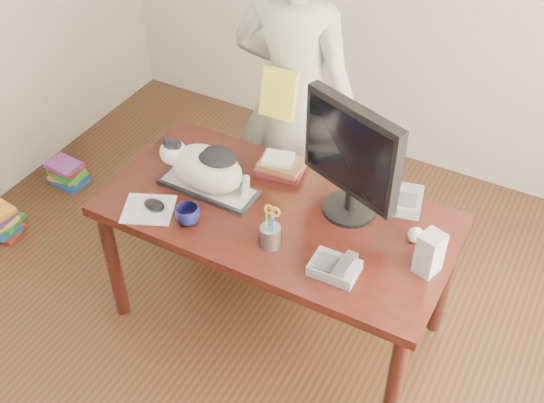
{
  "coord_description": "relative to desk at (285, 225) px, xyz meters",
  "views": [
    {
      "loc": [
        1.07,
        -1.42,
        2.81
      ],
      "look_at": [
        0.0,
        0.55,
        0.85
      ],
      "focal_mm": 45.0,
      "sensor_mm": 36.0,
      "label": 1
    }
  ],
  "objects": [
    {
      "name": "calculator",
      "position": [
        0.49,
        0.24,
        0.18
      ],
      "size": [
        0.18,
        0.22,
        0.06
      ],
      "rotation": [
        0.0,
        0.0,
        0.23
      ],
      "color": "slate",
      "rests_on": "desk"
    },
    {
      "name": "cat",
      "position": [
        -0.37,
        -0.1,
        0.28
      ],
      "size": [
        0.46,
        0.24,
        0.26
      ],
      "rotation": [
        0.0,
        0.0,
        -0.01
      ],
      "color": "silver",
      "rests_on": "keyboard"
    },
    {
      "name": "room",
      "position": [
        0.0,
        -0.68,
        0.75
      ],
      "size": [
        4.5,
        4.5,
        4.5
      ],
      "color": "black",
      "rests_on": "ground"
    },
    {
      "name": "held_book",
      "position": [
        -0.24,
        0.38,
        0.45
      ],
      "size": [
        0.18,
        0.11,
        0.24
      ],
      "rotation": [
        0.0,
        0.0,
        0.03
      ],
      "color": "yellow",
      "rests_on": "person"
    },
    {
      "name": "person",
      "position": [
        -0.24,
        0.55,
        0.32
      ],
      "size": [
        0.68,
        0.46,
        1.84
      ],
      "primitive_type": "imported",
      "rotation": [
        0.0,
        0.0,
        3.17
      ],
      "color": "silver",
      "rests_on": "ground"
    },
    {
      "name": "mousepad",
      "position": [
        -0.52,
        -0.34,
        0.15
      ],
      "size": [
        0.29,
        0.28,
        0.01
      ],
      "rotation": [
        0.0,
        0.0,
        0.42
      ],
      "color": "silver",
      "rests_on": "desk"
    },
    {
      "name": "speaker",
      "position": [
        0.71,
        -0.1,
        0.24
      ],
      "size": [
        0.11,
        0.12,
        0.19
      ],
      "rotation": [
        0.0,
        0.0,
        -0.29
      ],
      "color": "gray",
      "rests_on": "desk"
    },
    {
      "name": "monitor",
      "position": [
        0.28,
        0.06,
        0.47
      ],
      "size": [
        0.49,
        0.32,
        0.57
      ],
      "rotation": [
        0.0,
        0.0,
        -0.36
      ],
      "color": "black",
      "rests_on": "desk"
    },
    {
      "name": "book_pile_b",
      "position": [
        -1.72,
        0.27,
        -0.53
      ],
      "size": [
        0.26,
        0.2,
        0.15
      ],
      "color": "navy",
      "rests_on": "ground"
    },
    {
      "name": "baseball",
      "position": [
        0.61,
        0.04,
        0.18
      ],
      "size": [
        0.07,
        0.07,
        0.07
      ],
      "rotation": [
        0.0,
        0.0,
        0.23
      ],
      "color": "silver",
      "rests_on": "desk"
    },
    {
      "name": "desk",
      "position": [
        0.0,
        0.0,
        0.0
      ],
      "size": [
        1.6,
        0.8,
        0.75
      ],
      "color": "black",
      "rests_on": "ground"
    },
    {
      "name": "book_stack",
      "position": [
        -0.12,
        0.19,
        0.18
      ],
      "size": [
        0.25,
        0.2,
        0.08
      ],
      "rotation": [
        0.0,
        0.0,
        0.13
      ],
      "color": "#441213",
      "rests_on": "desk"
    },
    {
      "name": "mouse",
      "position": [
        -0.5,
        -0.32,
        0.17
      ],
      "size": [
        0.12,
        0.1,
        0.04
      ],
      "rotation": [
        0.0,
        0.0,
        0.42
      ],
      "color": "black",
      "rests_on": "mousepad"
    },
    {
      "name": "phone",
      "position": [
        0.38,
        -0.29,
        0.18
      ],
      "size": [
        0.2,
        0.17,
        0.09
      ],
      "rotation": [
        0.0,
        0.0,
        0.03
      ],
      "color": "slate",
      "rests_on": "desk"
    },
    {
      "name": "keyboard",
      "position": [
        -0.36,
        -0.09,
        0.16
      ],
      "size": [
        0.47,
        0.18,
        0.03
      ],
      "rotation": [
        0.0,
        0.0,
        -0.01
      ],
      "color": "black",
      "rests_on": "desk"
    },
    {
      "name": "coffee_mug",
      "position": [
        -0.31,
        -0.33,
        0.19
      ],
      "size": [
        0.15,
        0.15,
        0.09
      ],
      "primitive_type": "imported",
      "rotation": [
        0.0,
        0.0,
        1.08
      ],
      "color": "black",
      "rests_on": "desk"
    },
    {
      "name": "pen_cup",
      "position": [
        0.07,
        -0.28,
        0.21
      ],
      "size": [
        0.09,
        0.09,
        0.23
      ],
      "rotation": [
        0.0,
        0.0,
        -0.01
      ],
      "color": "#97979D",
      "rests_on": "desk"
    }
  ]
}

